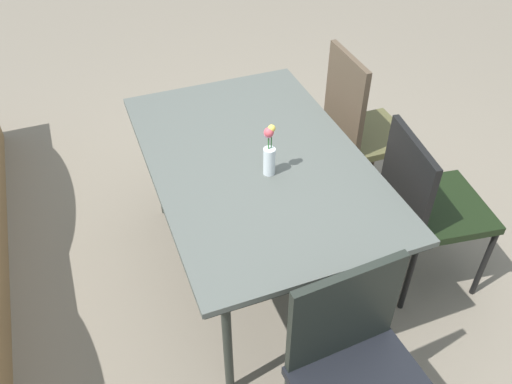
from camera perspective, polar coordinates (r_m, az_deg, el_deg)
name	(u,v)px	position (r m, az deg, el deg)	size (l,w,h in m)	color
ground_plane	(259,256)	(2.92, 0.36, -6.96)	(12.00, 12.00, 0.00)	#756B5B
dining_table	(256,167)	(2.38, 0.00, 2.76)	(1.44, 0.92, 0.74)	#4C514C
chair_near_left	(426,201)	(2.60, 17.91, -0.92)	(0.49, 0.49, 0.88)	black
chair_near_right	(359,125)	(2.98, 11.03, 7.13)	(0.41, 0.41, 0.97)	#4D4A2B
chair_end_left	(360,373)	(1.91, 11.10, -18.59)	(0.46, 0.46, 0.92)	black
flower_vase	(269,152)	(2.20, 1.44, 4.36)	(0.05, 0.05, 0.24)	silver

